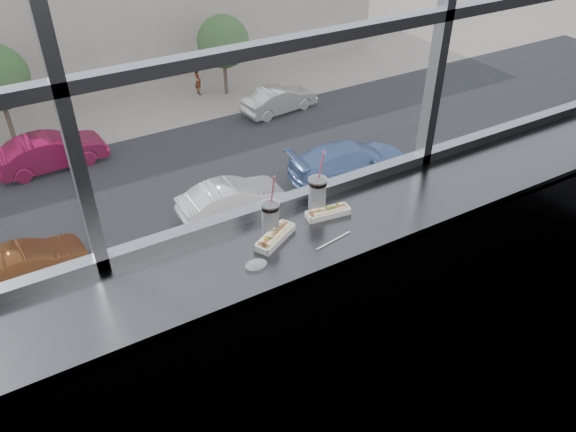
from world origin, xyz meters
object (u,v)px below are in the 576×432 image
car_near_c (24,259)px  car_near_d (232,194)px  hotdog_tray_left (275,236)px  pedestrian_d (198,79)px  wrapper (256,265)px  soda_cup_right (317,193)px  loose_straw (333,241)px  tree_right (223,42)px  soda_cup_left (270,217)px  car_far_c (279,95)px  hotdog_tray_right (328,212)px  car_near_e (350,155)px  car_far_b (49,146)px

car_near_c → car_near_d: size_ratio=0.92×
hotdog_tray_left → pedestrian_d: bearing=41.6°
hotdog_tray_left → car_near_c: bearing=66.7°
wrapper → pedestrian_d: wrapper is taller
soda_cup_right → loose_straw: bearing=-105.8°
soda_cup_right → car_near_c: (-1.72, 16.12, -11.22)m
car_near_c → tree_right: (13.60, 12.00, 2.27)m
soda_cup_left → wrapper: soda_cup_left is taller
loose_straw → car_near_c: (-1.64, 16.40, -11.12)m
soda_cup_left → soda_cup_right: 0.33m
loose_straw → car_far_c: (13.45, 24.40, -11.05)m
hotdog_tray_left → car_near_d: hotdog_tray_left is taller
hotdog_tray_left → car_near_d: 20.81m
hotdog_tray_right → car_near_e: (12.58, 16.20, -10.92)m
car_near_c → car_near_e: size_ratio=0.81×
loose_straw → wrapper: size_ratio=2.17×
loose_straw → pedestrian_d: size_ratio=0.12×
soda_cup_left → car_near_d: bearing=67.0°
car_near_e → hotdog_tray_left: bearing=147.5°
car_near_e → wrapper: bearing=147.3°
car_near_d → car_far_b: bearing=37.1°
car_far_c → tree_right: bearing=13.4°
wrapper → car_near_c: 19.83m
hotdog_tray_right → tree_right: hotdog_tray_right is taller
soda_cup_right → car_near_e: size_ratio=0.06×
tree_right → car_far_c: bearing=-69.5°
soda_cup_left → car_near_e: bearing=51.4°
tree_right → hotdog_tray_left: bearing=-113.4°
car_far_c → pedestrian_d: car_far_c is taller
car_far_b → pedestrian_d: bearing=-66.8°
hotdog_tray_left → car_near_e: bearing=23.3°
wrapper → soda_cup_right: bearing=26.6°
car_far_b → hotdog_tray_right: bearing=175.1°
car_far_c → tree_right: tree_right is taller
car_near_e → tree_right: bearing=9.5°
loose_straw → car_near_e: loose_straw is taller
car_near_c → pedestrian_d: size_ratio=2.84×
wrapper → car_near_e: 23.65m
car_near_c → car_far_c: bearing=-66.9°
hotdog_tray_right → wrapper: (-0.53, -0.18, -0.01)m
pedestrian_d → tree_right: size_ratio=0.41×
hotdog_tray_right → car_near_e: hotdog_tray_right is taller
soda_cup_left → tree_right: size_ratio=0.07×
car_far_b → car_near_e: size_ratio=0.98×
wrapper → car_far_b: bearing=87.0°
wrapper → pedestrian_d: bearing=69.5°
hotdog_tray_right → tree_right: 31.85m
loose_straw → hotdog_tray_right: bearing=54.1°
hotdog_tray_right → car_far_c: bearing=68.9°
car_far_c → pedestrian_d: (-3.00, 4.76, -0.03)m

